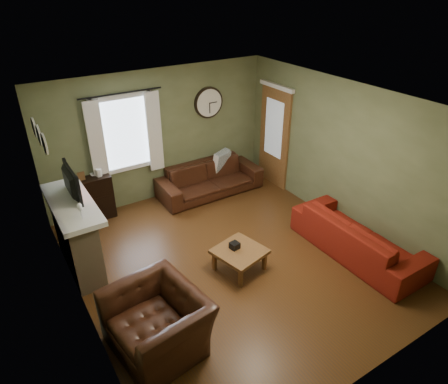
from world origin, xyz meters
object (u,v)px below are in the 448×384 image
sofa_red (358,237)px  armchair (157,322)px  sofa_brown (210,179)px  bookshelf (93,199)px  coffee_table (239,260)px

sofa_red → armchair: armchair is taller
sofa_brown → sofa_red: 3.25m
bookshelf → sofa_brown: size_ratio=0.39×
bookshelf → armchair: (-0.20, -3.34, -0.04)m
sofa_brown → armchair: 3.98m
armchair → coffee_table: 1.80m
bookshelf → coffee_table: bookshelf is taller
bookshelf → coffee_table: (1.47, -2.68, -0.24)m
bookshelf → coffee_table: 3.06m
bookshelf → sofa_red: (3.33, -3.37, -0.09)m
sofa_red → coffee_table: sofa_red is taller
sofa_red → armchair: (-3.52, 0.03, 0.05)m
sofa_red → coffee_table: bearing=69.7°
coffee_table → sofa_red: bearing=-20.3°
armchair → coffee_table: (1.66, 0.66, -0.20)m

